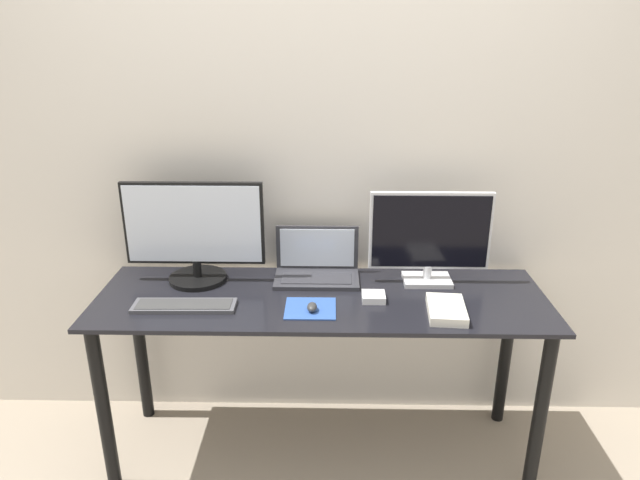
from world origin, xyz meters
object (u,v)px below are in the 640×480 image
keyboard (184,306)px  power_brick (374,297)px  monitor_left (194,233)px  monitor_right (430,237)px  book (446,310)px  mouse (312,307)px  laptop (317,266)px

keyboard → power_brick: (0.75, 0.08, 0.01)m
monitor_left → monitor_right: 1.00m
monitor_right → monitor_left: bearing=-180.0°
keyboard → book: size_ratio=1.75×
monitor_left → power_brick: 0.80m
power_brick → mouse: bearing=-156.6°
monitor_left → monitor_right: monitor_left is taller
power_brick → keyboard: bearing=-173.8°
mouse → book: (0.52, -0.00, -0.00)m
laptop → book: laptop is taller
laptop → book: (0.51, -0.33, -0.04)m
laptop → book: bearing=-33.1°
power_brick → book: bearing=-22.1°
laptop → mouse: (-0.01, -0.33, -0.03)m
monitor_right → laptop: (-0.48, 0.04, -0.16)m
laptop → power_brick: size_ratio=3.92×
power_brick → laptop: bearing=136.9°
monitor_right → laptop: size_ratio=1.40×
monitor_right → power_brick: (-0.24, -0.18, -0.20)m
monitor_left → laptop: bearing=4.5°
power_brick → monitor_left: bearing=166.6°
mouse → power_brick: bearing=23.4°
keyboard → book: (1.02, -0.03, 0.01)m
laptop → mouse: bearing=-91.8°
mouse → book: 0.52m
monitor_left → book: (1.03, -0.29, -0.20)m
keyboard → mouse: bearing=-2.8°
laptop → mouse: size_ratio=5.79×
monitor_left → power_brick: size_ratio=6.36×
mouse → power_brick: (0.25, 0.11, -0.01)m
monitor_left → monitor_right: (1.00, 0.00, -0.01)m
monitor_right → mouse: monitor_right is taller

